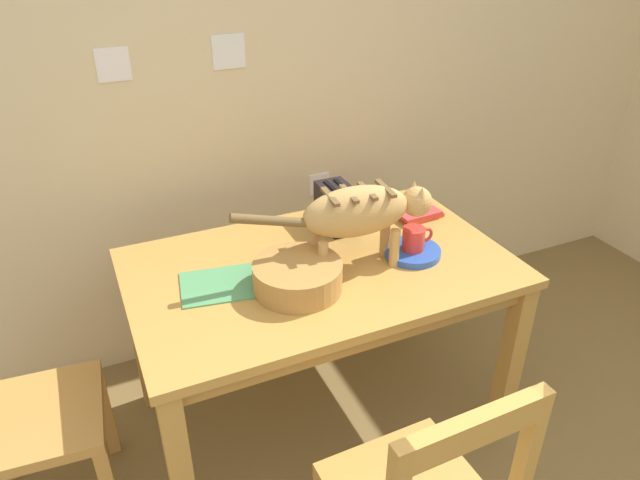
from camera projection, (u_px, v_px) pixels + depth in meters
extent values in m
cube|color=beige|center=(244.00, 81.00, 2.45)|extent=(5.22, 0.10, 2.50)
cube|color=white|center=(113.00, 64.00, 2.16)|extent=(0.12, 0.01, 0.12)
cube|color=white|center=(229.00, 52.00, 2.31)|extent=(0.13, 0.01, 0.13)
cube|color=white|center=(319.00, 184.00, 2.77)|extent=(0.10, 0.01, 0.10)
cube|color=#BF8A3F|center=(320.00, 268.00, 2.13)|extent=(1.37, 0.85, 0.03)
cube|color=#B07F3A|center=(320.00, 280.00, 2.15)|extent=(1.29, 0.77, 0.07)
cube|color=#BF8A3F|center=(181.00, 477.00, 1.79)|extent=(0.07, 0.07, 0.72)
cube|color=#BF8A3F|center=(510.00, 362.00, 2.25)|extent=(0.07, 0.07, 0.72)
cube|color=#BF8A3F|center=(141.00, 335.00, 2.38)|extent=(0.07, 0.07, 0.72)
cube|color=#BF8A3F|center=(407.00, 267.00, 2.84)|extent=(0.07, 0.07, 0.72)
ellipsoid|color=tan|center=(356.00, 211.00, 2.00)|extent=(0.40, 0.18, 0.18)
cube|color=brown|center=(330.00, 197.00, 1.94)|extent=(0.03, 0.14, 0.01)
cube|color=brown|center=(349.00, 194.00, 1.96)|extent=(0.03, 0.14, 0.01)
cube|color=brown|center=(368.00, 191.00, 1.98)|extent=(0.03, 0.14, 0.01)
cube|color=brown|center=(386.00, 188.00, 2.00)|extent=(0.03, 0.14, 0.01)
cylinder|color=tan|center=(385.00, 237.00, 2.15)|extent=(0.04, 0.04, 0.14)
cylinder|color=tan|center=(394.00, 248.00, 2.08)|extent=(0.04, 0.04, 0.14)
cylinder|color=tan|center=(315.00, 250.00, 2.07)|extent=(0.04, 0.04, 0.14)
cylinder|color=tan|center=(323.00, 261.00, 2.00)|extent=(0.04, 0.04, 0.14)
sphere|color=tan|center=(417.00, 202.00, 2.07)|extent=(0.11, 0.11, 0.11)
cone|color=tan|center=(414.00, 186.00, 2.07)|extent=(0.04, 0.04, 0.04)
cone|color=tan|center=(422.00, 193.00, 2.02)|extent=(0.04, 0.04, 0.04)
cylinder|color=brown|center=(269.00, 220.00, 1.90)|extent=(0.26, 0.05, 0.09)
cylinder|color=#2B53B3|center=(412.00, 252.00, 2.17)|extent=(0.21, 0.21, 0.03)
cylinder|color=red|center=(413.00, 239.00, 2.14)|extent=(0.08, 0.08, 0.09)
torus|color=red|center=(426.00, 235.00, 2.16)|extent=(0.06, 0.01, 0.06)
cube|color=#519961|center=(219.00, 285.00, 2.00)|extent=(0.29, 0.26, 0.01)
cube|color=#E34528|center=(419.00, 214.00, 2.44)|extent=(0.19, 0.14, 0.02)
cube|color=#E23B3C|center=(417.00, 212.00, 2.43)|extent=(0.18, 0.13, 0.01)
cylinder|color=#B07D3D|center=(298.00, 277.00, 1.96)|extent=(0.30, 0.30, 0.10)
cylinder|color=#4F381B|center=(298.00, 275.00, 1.96)|extent=(0.25, 0.25, 0.08)
cube|color=black|center=(337.00, 207.00, 2.33)|extent=(0.12, 0.20, 0.17)
cube|color=black|center=(333.00, 188.00, 2.28)|extent=(0.02, 0.14, 0.01)
cube|color=black|center=(343.00, 186.00, 2.30)|extent=(0.02, 0.14, 0.01)
cube|color=#BF8740|center=(36.00, 418.00, 1.91)|extent=(0.45, 0.45, 0.04)
cube|color=#BF8740|center=(106.00, 412.00, 2.23)|extent=(0.04, 0.04, 0.40)
cube|color=#C38C3C|center=(474.00, 430.00, 1.28)|extent=(0.42, 0.05, 0.08)
cube|color=#C38C3C|center=(525.00, 461.00, 1.45)|extent=(0.04, 0.04, 0.48)
cube|color=#C38C3C|center=(422.00, 475.00, 1.98)|extent=(0.04, 0.04, 0.40)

